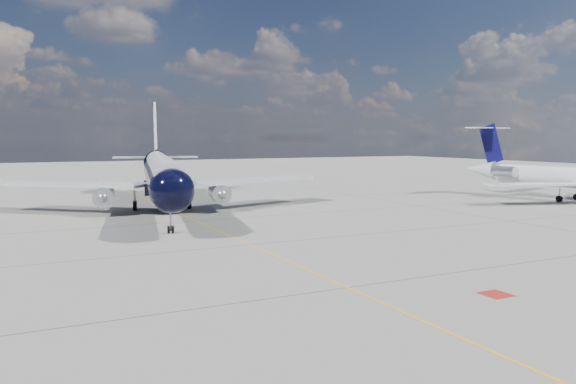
{
  "coord_description": "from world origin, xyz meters",
  "views": [
    {
      "loc": [
        -17.71,
        -32.59,
        8.86
      ],
      "look_at": [
        4.8,
        12.48,
        4.0
      ],
      "focal_mm": 35.0,
      "sensor_mm": 36.0,
      "label": 1
    }
  ],
  "objects": [
    {
      "name": "ground",
      "position": [
        0.0,
        30.0,
        0.0
      ],
      "size": [
        320.0,
        320.0,
        0.0
      ],
      "primitive_type": "plane",
      "color": "gray",
      "rests_on": "ground"
    },
    {
      "name": "taxiway_centerline",
      "position": [
        0.0,
        25.0,
        0.0
      ],
      "size": [
        0.16,
        160.0,
        0.01
      ],
      "primitive_type": "cube",
      "color": "#F4B00C",
      "rests_on": "ground"
    },
    {
      "name": "red_marking",
      "position": [
        6.8,
        -10.0,
        0.0
      ],
      "size": [
        1.6,
        1.6,
        0.01
      ],
      "primitive_type": "cube",
      "color": "maroon",
      "rests_on": "ground"
    },
    {
      "name": "main_airliner",
      "position": [
        -0.73,
        36.55,
        4.52
      ],
      "size": [
        40.62,
        50.07,
        14.57
      ],
      "rotation": [
        0.0,
        0.0,
        -0.2
      ],
      "color": "black",
      "rests_on": "ground"
    },
    {
      "name": "regional_jet",
      "position": [
        52.6,
        21.13,
        3.53
      ],
      "size": [
        28.57,
        33.02,
        11.18
      ],
      "rotation": [
        0.0,
        0.0,
        0.12
      ],
      "color": "silver",
      "rests_on": "ground"
    }
  ]
}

